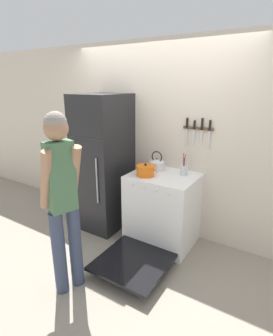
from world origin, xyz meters
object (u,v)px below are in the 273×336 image
at_px(utensil_jar, 184,169).
at_px(person, 62,196).
at_px(refrigerator, 104,163).
at_px(tea_kettle, 157,164).
at_px(dutch_oven_pot, 145,170).
at_px(stove_range, 161,210).

height_order(utensil_jar, person, person).
distance_m(refrigerator, tea_kettle, 0.78).
distance_m(dutch_oven_pot, person, 1.14).
height_order(stove_range, tea_kettle, tea_kettle).
height_order(dutch_oven_pot, utensil_jar, utensil_jar).
height_order(stove_range, dutch_oven_pot, dutch_oven_pot).
bearing_deg(refrigerator, dutch_oven_pot, -8.56).
relative_size(dutch_oven_pot, utensil_jar, 0.98).
bearing_deg(tea_kettle, dutch_oven_pot, -92.99).
relative_size(refrigerator, dutch_oven_pot, 6.93).
distance_m(tea_kettle, person, 1.41).
bearing_deg(dutch_oven_pot, refrigerator, 171.44).
relative_size(stove_range, person, 0.80).
relative_size(stove_range, tea_kettle, 5.66).
distance_m(utensil_jar, person, 1.53).
height_order(tea_kettle, person, person).
xyz_separation_m(tea_kettle, person, (-0.25, -1.38, 0.01)).
xyz_separation_m(refrigerator, stove_range, (0.93, -0.02, -0.48)).
xyz_separation_m(tea_kettle, utensil_jar, (0.37, 0.01, -0.01)).
distance_m(stove_range, utensil_jar, 0.60).
relative_size(refrigerator, person, 1.05).
bearing_deg(stove_range, utensil_jar, 41.41).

